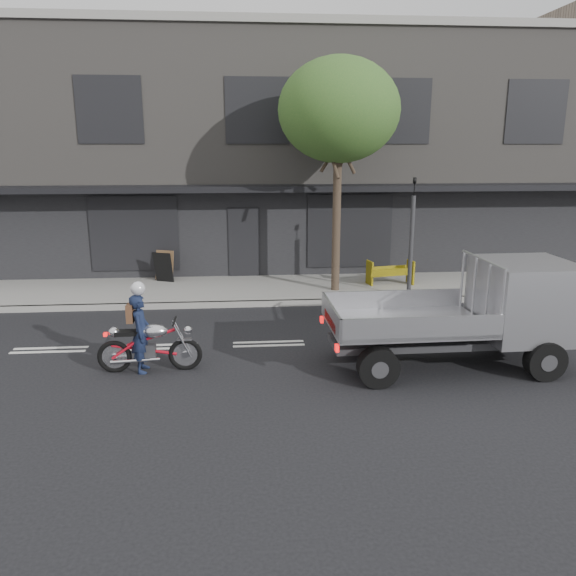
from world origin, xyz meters
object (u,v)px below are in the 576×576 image
Objects in this scene: construction_barrier at (392,273)px; rider at (141,333)px; flatbed_ute at (503,304)px; motorcycle at (149,345)px; sandwich_board at (163,267)px; street_tree at (339,111)px; traffic_light_pole at (411,244)px.

rider is at bearing -138.09° from construction_barrier.
flatbed_ute reaches higher than construction_barrier.
motorcycle reaches higher than construction_barrier.
flatbed_ute is at bearing -2.52° from motorcycle.
construction_barrier is 1.45× the size of sandwich_board.
construction_barrier is at bearing -48.89° from rider.
street_tree is 3.30× the size of motorcycle.
motorcycle is 1.47× the size of construction_barrier.
street_tree reaches higher than motorcycle.
motorcycle is 7.07m from flatbed_ute.
rider is at bearing -145.17° from traffic_light_pole.
sandwich_board is (-0.64, 6.94, 0.09)m from motorcycle.
motorcycle is at bearing -137.43° from construction_barrier.
street_tree is 4.31× the size of rider.
traffic_light_pole is 4.94m from flatbed_ute.
flatbed_ute is 6.18m from construction_barrier.
motorcycle is 2.14× the size of sandwich_board.
flatbed_ute is 3.49× the size of construction_barrier.
flatbed_ute reaches higher than motorcycle.
street_tree reaches higher than sandwich_board.
sandwich_board is at bearing 135.83° from flatbed_ute.
motorcycle is 8.71m from construction_barrier.
traffic_light_pole reaches higher than motorcycle.
construction_barrier is at bearing 94.54° from flatbed_ute.
street_tree is 8.58m from rider.
street_tree is at bearing 156.97° from traffic_light_pole.
rider is (-6.76, -4.70, -0.87)m from traffic_light_pole.
traffic_light_pole reaches higher than flatbed_ute.
sandwich_board reaches higher than construction_barrier.
sandwich_board is (-0.49, 6.94, -0.15)m from rider.
traffic_light_pole reaches higher than construction_barrier.
traffic_light_pole is at bearing 4.04° from sandwich_board.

